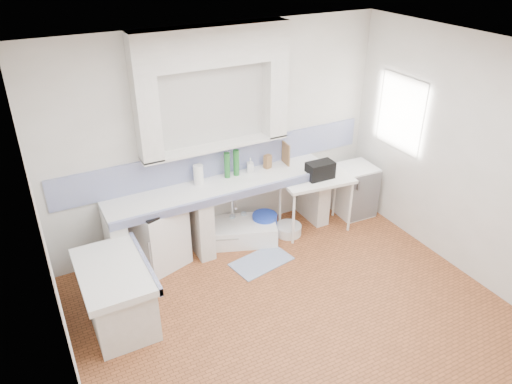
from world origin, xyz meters
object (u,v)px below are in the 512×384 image
side_table (315,204)px  sink (239,232)px  fridge (355,190)px  stove (158,235)px

side_table → sink: bearing=173.8°
sink → fridge: 1.84m
stove → side_table: 2.17m
fridge → stove: bearing=179.8°
sink → side_table: side_table is taller
sink → side_table: (1.06, -0.24, 0.28)m
side_table → fridge: size_ratio=1.26×
stove → side_table: (2.15, -0.25, -0.01)m
sink → side_table: size_ratio=1.03×
side_table → fridge: (0.76, 0.09, -0.02)m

